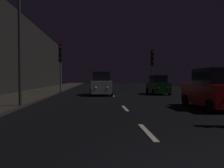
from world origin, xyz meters
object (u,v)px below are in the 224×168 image
(traffic_light_far_left, at_px, (60,57))
(streetlamp_overhead, at_px, (27,8))
(traffic_light_far_right, at_px, (152,61))
(car_parked_right_near, at_px, (212,90))
(car_parked_right_far, at_px, (158,86))
(car_approaching_headlights, at_px, (101,84))

(traffic_light_far_left, relative_size, streetlamp_overhead, 0.64)
(traffic_light_far_right, relative_size, car_parked_right_near, 1.21)
(traffic_light_far_left, relative_size, traffic_light_far_right, 1.03)
(traffic_light_far_right, bearing_deg, car_parked_right_far, -14.30)
(car_parked_right_far, bearing_deg, traffic_light_far_left, 76.02)
(traffic_light_far_right, relative_size, car_approaching_headlights, 1.17)
(traffic_light_far_right, relative_size, streetlamp_overhead, 0.62)
(traffic_light_far_left, bearing_deg, traffic_light_far_right, 107.41)
(traffic_light_far_right, bearing_deg, car_approaching_headlights, -52.79)
(streetlamp_overhead, relative_size, car_parked_right_far, 2.18)
(traffic_light_far_right, bearing_deg, car_parked_right_near, -8.84)
(traffic_light_far_left, distance_m, car_parked_right_near, 16.95)
(car_approaching_headlights, relative_size, car_parked_right_far, 1.16)
(streetlamp_overhead, distance_m, car_approaching_headlights, 11.09)
(car_parked_right_near, bearing_deg, streetlamp_overhead, 85.10)
(streetlamp_overhead, bearing_deg, traffic_light_far_right, 55.34)
(traffic_light_far_left, relative_size, car_parked_right_far, 1.39)
(car_parked_right_far, bearing_deg, car_parked_right_near, -180.00)
(traffic_light_far_right, distance_m, car_parked_right_far, 6.28)
(traffic_light_far_right, height_order, car_parked_right_far, traffic_light_far_right)
(car_approaching_headlights, height_order, car_parked_right_far, car_approaching_headlights)
(traffic_light_far_right, height_order, car_approaching_headlights, traffic_light_far_right)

